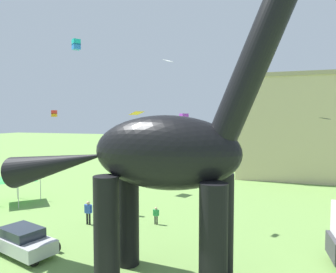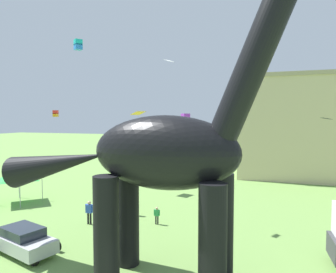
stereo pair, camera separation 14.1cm
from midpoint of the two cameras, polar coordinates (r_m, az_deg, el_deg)
The scene contains 13 objects.
dinosaur_sculpture at distance 14.23m, azimuth -0.61°, elevation -2.93°, with size 16.04×3.40×16.76m.
parked_sedan_left at distance 20.08m, azimuth -24.79°, elevation -16.79°, with size 4.54×2.93×1.55m.
person_vendor_side at distance 23.06m, azimuth -1.87°, elevation -13.93°, with size 0.47×0.21×1.25m.
person_far_spectator at distance 23.67m, azimuth -14.01°, elevation -12.91°, with size 0.63×0.28×1.69m.
person_watching_child at distance 25.17m, azimuth -6.53°, elevation -11.72°, with size 0.66×0.29×1.77m.
festival_canopy_tent at distance 31.21m, azimuth -25.42°, elevation -6.29°, with size 3.15×3.15×3.00m.
kite_far_left at distance 32.52m, azimuth -5.33°, elevation 4.25°, with size 1.41×1.66×1.81m.
kite_high_right at distance 40.64m, azimuth -15.99°, elevation 15.80°, with size 1.20×1.20×1.22m.
kite_drifting at distance 26.16m, azimuth -19.68°, elevation 3.96°, with size 0.46×0.46×0.51m.
kite_high_left at distance 23.21m, azimuth 0.40°, elevation 13.65°, with size 0.73×0.82×0.19m.
kite_trailing at distance 22.40m, azimuth 27.08°, elevation 2.95°, with size 0.64×0.80×0.11m.
kite_near_low at distance 35.79m, azimuth 3.31°, elevation 3.30°, with size 1.12×1.12×1.13m.
background_building_block at distance 45.83m, azimuth 28.02°, elevation 1.60°, with size 23.60×13.01×12.97m.
Camera 2 is at (3.95, -10.30, 7.64)m, focal length 33.40 mm.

